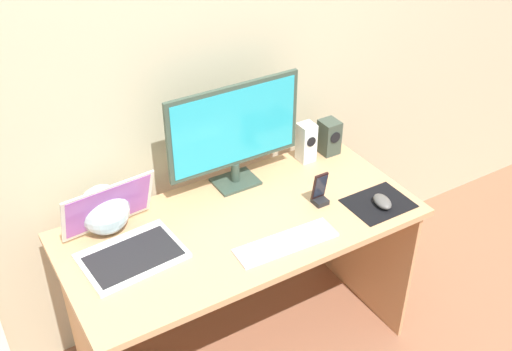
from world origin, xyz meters
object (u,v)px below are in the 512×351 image
speaker_right (329,137)px  monitor (235,131)px  speaker_near_monitor (306,142)px  keyboard_external (286,243)px  fishbowl (104,210)px  phone_in_dock (320,193)px  mouse (382,202)px  laptop (124,239)px

speaker_right → monitor: bearing=179.8°
speaker_near_monitor → keyboard_external: speaker_near_monitor is taller
speaker_right → keyboard_external: bearing=-139.7°
fishbowl → phone_in_dock: (0.78, -0.28, -0.04)m
fishbowl → phone_in_dock: 0.83m
speaker_near_monitor → fishbowl: 0.92m
speaker_right → keyboard_external: speaker_right is taller
speaker_near_monitor → phone_in_dock: 0.32m
monitor → keyboard_external: bearing=-94.4°
speaker_near_monitor → mouse: size_ratio=1.77×
fishbowl → phone_in_dock: fishbowl is taller
speaker_right → fishbowl: bearing=-179.3°
monitor → speaker_near_monitor: size_ratio=3.27×
monitor → mouse: 0.65m
keyboard_external → laptop: bearing=154.9°
fishbowl → speaker_near_monitor: bearing=0.8°
speaker_right → keyboard_external: (-0.51, -0.43, -0.07)m
laptop → speaker_near_monitor: bearing=10.1°
laptop → keyboard_external: bearing=-27.9°
keyboard_external → mouse: (0.45, -0.00, 0.02)m
speaker_near_monitor → keyboard_external: 0.59m
fishbowl → speaker_right: bearing=0.7°
phone_in_dock → monitor: bearing=126.7°
monitor → fishbowl: (-0.56, -0.01, -0.16)m
speaker_right → speaker_near_monitor: size_ratio=0.89×
laptop → keyboard_external: laptop is taller
fishbowl → laptop: bearing=-83.8°
mouse → keyboard_external: bearing=-168.4°
monitor → mouse: bearing=-46.3°
monitor → phone_in_dock: monitor is taller
fishbowl → mouse: fishbowl is taller
mouse → laptop: bearing=176.1°
monitor → fishbowl: monitor is taller
keyboard_external → mouse: bearing=2.3°
fishbowl → mouse: 1.07m
monitor → speaker_near_monitor: monitor is taller
monitor → mouse: (0.42, -0.44, -0.23)m
monitor → speaker_right: bearing=-0.2°
monitor → laptop: 0.61m
monitor → laptop: (-0.55, -0.16, -0.20)m
speaker_right → laptop: size_ratio=0.42×
phone_in_dock → keyboard_external: bearing=-150.6°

